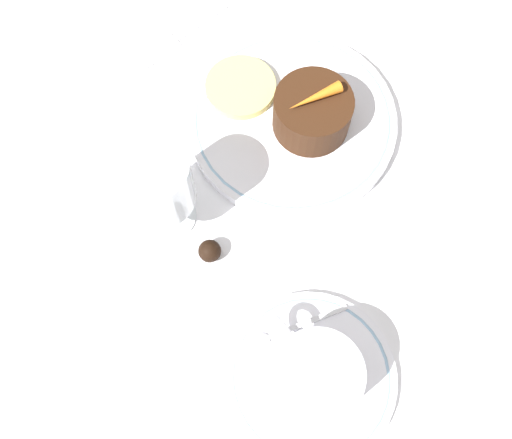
% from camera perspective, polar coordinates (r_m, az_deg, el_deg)
% --- Properties ---
extents(ground_plane, '(3.00, 3.00, 0.00)m').
position_cam_1_polar(ground_plane, '(0.66, 3.62, 6.68)').
color(ground_plane, white).
extents(dinner_plate, '(0.23, 0.23, 0.01)m').
position_cam_1_polar(dinner_plate, '(0.66, 3.45, 9.34)').
color(dinner_plate, white).
rests_on(dinner_plate, ground_plane).
extents(saucer, '(0.16, 0.16, 0.01)m').
position_cam_1_polar(saucer, '(0.58, 5.22, -14.71)').
color(saucer, white).
rests_on(saucer, ground_plane).
extents(coffee_cup, '(0.11, 0.08, 0.06)m').
position_cam_1_polar(coffee_cup, '(0.55, 5.73, -14.64)').
color(coffee_cup, white).
rests_on(coffee_cup, saucer).
extents(spoon, '(0.03, 0.10, 0.00)m').
position_cam_1_polar(spoon, '(0.58, 2.87, -10.55)').
color(spoon, silver).
rests_on(spoon, saucer).
extents(wine_glass, '(0.07, 0.07, 0.12)m').
position_cam_1_polar(wine_glass, '(0.56, -9.39, 3.24)').
color(wine_glass, silver).
rests_on(wine_glass, ground_plane).
extents(fork, '(0.03, 0.18, 0.01)m').
position_cam_1_polar(fork, '(0.74, -6.39, 17.55)').
color(fork, silver).
rests_on(fork, ground_plane).
extents(dessert_cake, '(0.08, 0.08, 0.05)m').
position_cam_1_polar(dessert_cake, '(0.64, 5.37, 10.10)').
color(dessert_cake, '#381E0F').
rests_on(dessert_cake, dinner_plate).
extents(carrot_garnish, '(0.02, 0.06, 0.01)m').
position_cam_1_polar(carrot_garnish, '(0.61, 5.62, 11.49)').
color(carrot_garnish, orange).
rests_on(carrot_garnish, dessert_cake).
extents(pineapple_slice, '(0.08, 0.08, 0.01)m').
position_cam_1_polar(pineapple_slice, '(0.67, -1.48, 12.49)').
color(pineapple_slice, '#EFE075').
rests_on(pineapple_slice, dinner_plate).
extents(chocolate_truffle, '(0.02, 0.02, 0.02)m').
position_cam_1_polar(chocolate_truffle, '(0.60, -4.43, -3.01)').
color(chocolate_truffle, black).
rests_on(chocolate_truffle, ground_plane).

